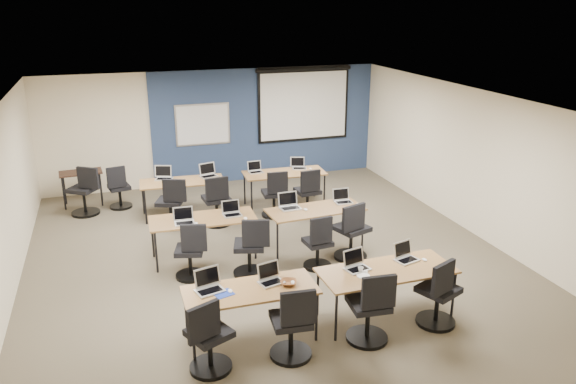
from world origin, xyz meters
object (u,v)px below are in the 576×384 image
object	(u,v)px
task_chair_11	(308,196)
laptop_9	(208,173)
laptop_1	(270,277)
training_table_mid_left	(203,221)
training_table_back_left	(182,183)
task_chair_1	(293,329)
task_chair_2	(370,313)
task_chair_3	(438,298)
laptop_6	(289,204)
spare_chair_b	(85,195)
utility_table	(81,176)
projector_screen	(304,100)
task_chair_10	(275,198)
laptop_5	(232,212)
task_chair_4	(191,255)
task_chair_6	(318,247)
task_chair_8	(172,207)
laptop_4	(184,219)
laptop_2	(356,264)
task_chair_5	(251,252)
laptop_7	(343,199)
task_chair_9	(217,205)
laptop_11	(299,166)
task_chair_0	(208,342)
spare_chair_a	(119,191)
laptop_8	(164,176)
training_table_back_right	(284,174)
laptop_0	(209,285)
laptop_10	(255,170)
whiteboard	(203,125)
training_table_front_right	(387,272)
task_chair_7	(352,235)

from	to	relation	value
task_chair_11	laptop_9	bearing A→B (deg)	148.33
laptop_1	training_table_mid_left	bearing A→B (deg)	85.84
training_table_back_left	task_chair_1	size ratio (longest dim) A/B	1.67
task_chair_2	task_chair_3	xyz separation A→B (m)	(1.04, 0.06, -0.00)
laptop_6	spare_chair_b	world-z (taller)	spare_chair_b
utility_table	task_chair_2	bearing A→B (deg)	-65.28
projector_screen	task_chair_10	world-z (taller)	projector_screen
laptop_5	task_chair_11	xyz separation A→B (m)	(1.90, 1.37, -0.38)
task_chair_4	task_chair_6	bearing A→B (deg)	7.32
projector_screen	task_chair_8	bearing A→B (deg)	-145.08
laptop_4	laptop_6	world-z (taller)	laptop_6
laptop_2	laptop_5	distance (m)	2.77
training_table_mid_left	task_chair_5	distance (m)	1.11
training_table_back_left	laptop_7	world-z (taller)	laptop_7
laptop_9	task_chair_4	bearing A→B (deg)	-120.41
task_chair_2	task_chair_9	bearing A→B (deg)	108.30
task_chair_8	spare_chair_b	world-z (taller)	spare_chair_b
laptop_5	task_chair_8	bearing A→B (deg)	116.86
task_chair_10	task_chair_1	bearing A→B (deg)	-99.76
laptop_11	laptop_7	bearing A→B (deg)	-69.66
training_table_mid_left	laptop_4	size ratio (longest dim) A/B	5.45
task_chair_0	task_chair_3	distance (m)	3.13
task_chair_6	laptop_9	xyz separation A→B (m)	(-1.19, 3.33, 0.40)
laptop_1	laptop_5	bearing A→B (deg)	74.48
laptop_2	spare_chair_a	distance (m)	6.23
laptop_7	laptop_8	bearing A→B (deg)	142.84
projector_screen	training_table_mid_left	distance (m)	5.35
task_chair_9	utility_table	size ratio (longest dim) A/B	1.19
training_table_mid_left	laptop_9	xyz separation A→B (m)	(0.53, 2.33, 0.11)
projector_screen	training_table_mid_left	bearing A→B (deg)	-128.68
training_table_back_left	training_table_back_right	bearing A→B (deg)	1.69
laptop_0	laptop_10	distance (m)	5.13
task_chair_5	task_chair_10	distance (m)	2.62
laptop_5	whiteboard	bearing A→B (deg)	84.54
laptop_0	task_chair_0	distance (m)	0.78
laptop_7	task_chair_8	xyz separation A→B (m)	(-2.91, 1.56, -0.37)
laptop_7	task_chair_10	size ratio (longest dim) A/B	0.31
whiteboard	task_chair_5	bearing A→B (deg)	-91.78
task_chair_5	laptop_9	xyz separation A→B (m)	(-0.07, 3.23, 0.38)
task_chair_4	laptop_10	distance (m)	3.54
training_table_front_right	task_chair_7	xyz separation A→B (m)	(0.32, 1.84, -0.25)
training_table_back_right	task_chair_0	size ratio (longest dim) A/B	1.74
laptop_6	laptop_10	size ratio (longest dim) A/B	1.19
task_chair_4	spare_chair_b	xyz separation A→B (m)	(-1.62, 3.49, 0.04)
laptop_2	task_chair_8	size ratio (longest dim) A/B	0.32
training_table_mid_left	spare_chair_b	distance (m)	3.42
laptop_0	task_chair_11	world-z (taller)	task_chair_11
training_table_back_left	laptop_5	distance (m)	2.24
task_chair_2	task_chair_7	distance (m)	2.46
laptop_6	laptop_10	distance (m)	2.28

